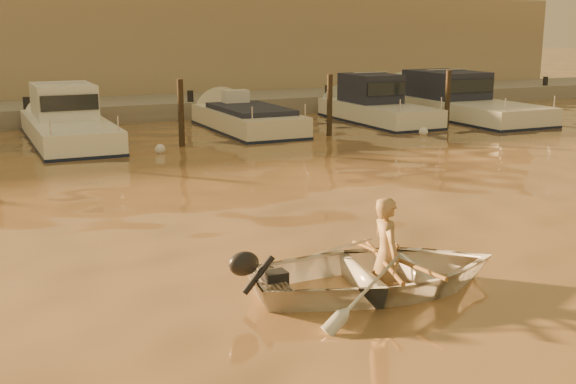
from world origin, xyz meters
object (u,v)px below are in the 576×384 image
dinghy (379,272)px  moored_boat_4 (378,105)px  moored_boat_5 (458,101)px  moored_boat_3 (247,124)px  waterfront_building (101,50)px  moored_boat_2 (68,122)px  person (386,254)px

dinghy → moored_boat_4: moored_boat_4 is taller
dinghy → moored_boat_5: size_ratio=0.40×
moored_boat_5 → dinghy: bearing=-130.7°
dinghy → moored_boat_3: (3.97, 14.97, -0.02)m
moored_boat_5 → waterfront_building: (-11.68, 11.00, 1.77)m
moored_boat_3 → moored_boat_5: size_ratio=0.71×
dinghy → moored_boat_3: size_ratio=0.56×
moored_boat_4 → waterfront_building: 13.72m
moored_boat_2 → waterfront_building: bearing=73.9°
moored_boat_2 → waterfront_building: size_ratio=0.16×
person → moored_boat_3: person is taller
waterfront_building → moored_boat_3: bearing=-75.8°
moored_boat_4 → moored_boat_5: bearing=0.0°
moored_boat_3 → waterfront_building: (-2.78, 11.00, 2.17)m
moored_boat_2 → moored_boat_4: bearing=0.0°
person → waterfront_building: (1.08, 25.98, 1.90)m
moored_boat_2 → moored_boat_3: 5.96m
dinghy → person: person is taller
moored_boat_4 → moored_boat_5: size_ratio=0.72×
moored_boat_5 → waterfront_building: bearing=136.7°
dinghy → person: (0.10, -0.01, 0.25)m
moored_boat_2 → dinghy: bearing=-82.4°
person → moored_boat_2: 15.13m
person → moored_boat_2: moored_boat_2 is taller
waterfront_building → person: bearing=-92.4°
moored_boat_3 → moored_boat_4: (5.22, 0.00, 0.40)m
dinghy → moored_boat_2: (-1.99, 14.97, 0.38)m
waterfront_building → moored_boat_2: bearing=-106.1°
moored_boat_3 → person: bearing=-104.5°
person → moored_boat_2: (-2.08, 14.98, 0.12)m
moored_boat_5 → waterfront_building: 16.14m
moored_boat_5 → person: bearing=-130.4°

